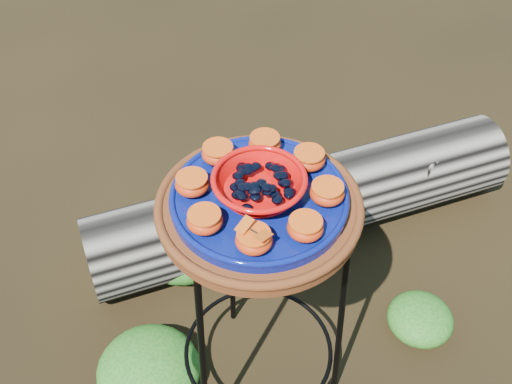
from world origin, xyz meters
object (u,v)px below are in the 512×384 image
object	(u,v)px
red_bowl	(259,186)
driftwood_log	(303,202)
plant_stand	(259,308)
cobalt_plate	(259,199)
terracotta_saucer	(259,209)

from	to	relation	value
red_bowl	driftwood_log	distance (m)	0.88
plant_stand	cobalt_plate	world-z (taller)	cobalt_plate
plant_stand	terracotta_saucer	xyz separation A→B (m)	(0.00, 0.00, 0.37)
cobalt_plate	driftwood_log	xyz separation A→B (m)	(0.35, 0.48, -0.61)
red_bowl	plant_stand	bearing A→B (deg)	0.00
cobalt_plate	terracotta_saucer	bearing A→B (deg)	0.00
terracotta_saucer	red_bowl	size ratio (longest dim) A/B	2.33
terracotta_saucer	driftwood_log	distance (m)	0.83
plant_stand	cobalt_plate	bearing A→B (deg)	0.00
plant_stand	terracotta_saucer	size ratio (longest dim) A/B	1.62
plant_stand	red_bowl	xyz separation A→B (m)	(0.00, 0.00, 0.44)
terracotta_saucer	driftwood_log	world-z (taller)	terracotta_saucer
plant_stand	cobalt_plate	xyz separation A→B (m)	(0.00, 0.00, 0.40)
terracotta_saucer	plant_stand	bearing A→B (deg)	0.00
cobalt_plate	driftwood_log	bearing A→B (deg)	54.31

